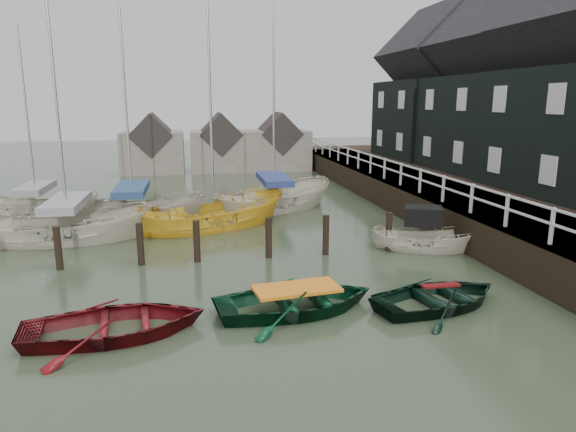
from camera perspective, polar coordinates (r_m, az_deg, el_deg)
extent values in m
plane|color=#2B3723|center=(14.61, -5.04, -8.32)|extent=(120.00, 120.00, 0.00)
cube|color=black|center=(26.22, 13.68, 3.92)|extent=(3.00, 32.00, 0.20)
cube|color=silver|center=(25.50, 10.71, 6.20)|extent=(0.06, 32.00, 0.06)
cube|color=silver|center=(25.55, 10.67, 5.31)|extent=(0.06, 32.00, 0.06)
cube|color=black|center=(29.14, 23.44, 1.28)|extent=(14.00, 38.00, 1.50)
cube|color=black|center=(30.36, 21.99, 9.45)|extent=(6.00, 7.00, 5.00)
cube|color=black|center=(30.49, 22.67, 17.43)|extent=(6.11, 7.14, 6.11)
cube|color=black|center=(36.45, 16.02, 10.26)|extent=(6.40, 7.00, 5.00)
cube|color=black|center=(36.56, 16.44, 16.92)|extent=(6.52, 7.14, 6.52)
cylinder|color=black|center=(17.74, -24.13, -3.90)|extent=(0.22, 0.22, 1.80)
cylinder|color=black|center=(17.32, -16.05, -3.65)|extent=(0.22, 0.22, 1.80)
cylinder|color=black|center=(17.24, -10.08, -3.43)|extent=(0.22, 0.22, 1.80)
cylinder|color=black|center=(17.42, -2.16, -3.07)|extent=(0.22, 0.22, 1.80)
cylinder|color=black|center=(17.82, 4.22, -2.73)|extent=(0.22, 0.22, 1.80)
cylinder|color=black|center=(18.53, 11.11, -2.33)|extent=(0.22, 0.22, 1.80)
cube|color=#665B51|center=(39.85, -14.76, 6.89)|extent=(4.50, 4.00, 3.00)
cube|color=#282321|center=(39.75, -14.86, 8.75)|extent=(3.18, 4.08, 3.18)
cube|color=#665B51|center=(39.82, -7.51, 7.19)|extent=(4.50, 4.00, 3.00)
cube|color=#282321|center=(39.72, -7.57, 9.05)|extent=(3.18, 4.08, 3.18)
cube|color=#665B51|center=(40.33, -1.07, 7.36)|extent=(4.50, 4.00, 3.00)
cube|color=#282321|center=(40.23, -1.07, 9.20)|extent=(3.18, 4.08, 3.18)
imported|color=#590C11|center=(12.63, -18.51, -12.45)|extent=(4.39, 3.38, 0.84)
imported|color=#08321B|center=(13.26, 0.95, -10.51)|extent=(4.47, 3.45, 0.86)
imported|color=black|center=(14.11, 16.46, -9.58)|extent=(4.27, 3.50, 0.77)
imported|color=beige|center=(19.07, 14.83, -3.66)|extent=(4.04, 2.80, 1.46)
cube|color=black|center=(18.95, 14.77, 0.02)|extent=(1.59, 1.43, 0.65)
imported|color=beige|center=(21.36, -23.09, -2.52)|extent=(6.46, 2.76, 2.44)
cylinder|color=#B2B2B7|center=(20.73, -24.52, 13.31)|extent=(0.10, 0.10, 9.02)
cube|color=gray|center=(21.06, -23.43, 1.33)|extent=(3.55, 1.47, 0.30)
imported|color=#BBB3A0|center=(23.63, -16.77, -0.65)|extent=(6.78, 3.69, 2.48)
cylinder|color=#B2B2B7|center=(23.05, -17.71, 13.70)|extent=(0.10, 0.10, 9.01)
cube|color=navy|center=(23.34, -17.00, 2.89)|extent=(3.72, 1.99, 0.30)
imported|color=gold|center=(22.03, -8.18, -1.18)|extent=(7.12, 4.86, 2.57)
cylinder|color=#B2B2B7|center=(21.41, -8.69, 14.19)|extent=(0.10, 0.10, 8.85)
imported|color=beige|center=(25.23, -1.54, 0.71)|extent=(7.05, 4.96, 2.55)
cylinder|color=#B2B2B7|center=(24.72, -1.63, 15.45)|extent=(0.10, 0.10, 10.04)
cube|color=navy|center=(24.96, -1.56, 4.14)|extent=(3.86, 2.69, 0.30)
imported|color=beige|center=(26.22, -26.03, -0.12)|extent=(6.16, 3.42, 2.25)
cylinder|color=#B2B2B7|center=(25.70, -27.09, 10.53)|extent=(0.10, 0.10, 7.27)
cube|color=gray|center=(25.99, -26.31, 2.79)|extent=(3.38, 1.84, 0.30)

